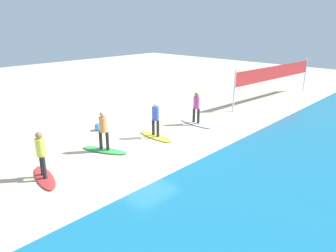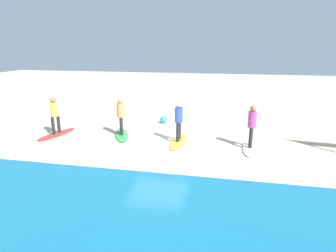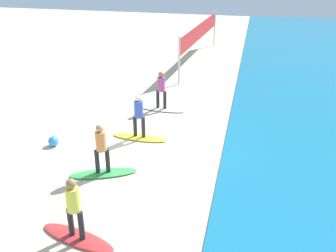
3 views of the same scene
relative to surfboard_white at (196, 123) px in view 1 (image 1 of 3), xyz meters
The scene contains 11 objects.
ground_plane 3.73m from the surfboard_white, ahead, with size 60.00×60.00×0.00m, color beige.
surfboard_white is the anchor object (origin of this frame).
surfer_white 0.99m from the surfboard_white, ahead, with size 0.32×0.46×1.64m.
surfboard_yellow 2.88m from the surfboard_white, ahead, with size 2.10×0.56×0.09m, color yellow.
surfer_yellow 3.04m from the surfboard_white, ahead, with size 0.32×0.46×1.64m.
surfboard_green 5.55m from the surfboard_white, ahead, with size 2.10×0.56×0.09m, color green.
surfer_green 5.63m from the surfboard_white, ahead, with size 0.32×0.43×1.64m.
surfboard_red 8.43m from the surfboard_white, ahead, with size 2.10×0.56×0.09m, color red.
surfer_red 8.49m from the surfboard_white, ahead, with size 0.32×0.45×1.64m.
volleyball_net 8.20m from the surfboard_white, behind, with size 9.07×0.86×2.50m.
beach_ball 5.08m from the surfboard_white, 35.69° to the right, with size 0.37×0.37×0.37m, color #338CE5.
Camera 1 is at (9.04, 9.92, 5.25)m, focal length 34.07 mm.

